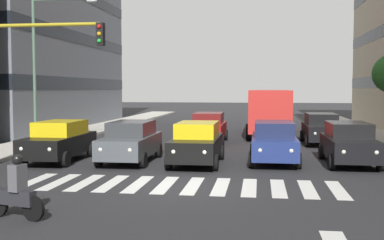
# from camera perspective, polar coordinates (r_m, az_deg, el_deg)

# --- Properties ---
(ground_plane) EXTENTS (180.00, 180.00, 0.00)m
(ground_plane) POSITION_cam_1_polar(r_m,az_deg,el_deg) (15.46, -1.56, -7.83)
(ground_plane) COLOR #262628
(crosswalk_markings) EXTENTS (10.35, 2.80, 0.01)m
(crosswalk_markings) POSITION_cam_1_polar(r_m,az_deg,el_deg) (15.45, -1.56, -7.82)
(crosswalk_markings) COLOR silver
(crosswalk_markings) RESTS_ON ground_plane
(car_0) EXTENTS (2.02, 4.44, 1.72)m
(car_0) POSITION_cam_1_polar(r_m,az_deg,el_deg) (20.53, 18.28, -2.63)
(car_0) COLOR black
(car_0) RESTS_ON ground_plane
(car_1) EXTENTS (2.02, 4.44, 1.72)m
(car_1) POSITION_cam_1_polar(r_m,az_deg,el_deg) (20.25, 9.79, -2.58)
(car_1) COLOR navy
(car_1) RESTS_ON ground_plane
(car_2) EXTENTS (2.02, 4.44, 1.72)m
(car_2) POSITION_cam_1_polar(r_m,az_deg,el_deg) (19.55, 0.59, -2.75)
(car_2) COLOR black
(car_2) RESTS_ON ground_plane
(car_3) EXTENTS (2.02, 4.44, 1.72)m
(car_3) POSITION_cam_1_polar(r_m,az_deg,el_deg) (20.32, -7.35, -2.53)
(car_3) COLOR #474C51
(car_3) RESTS_ON ground_plane
(car_4) EXTENTS (2.02, 4.44, 1.72)m
(car_4) POSITION_cam_1_polar(r_m,az_deg,el_deg) (21.16, -15.61, -2.39)
(car_4) COLOR black
(car_4) RESTS_ON ground_plane
(car_row2_0) EXTENTS (2.02, 4.44, 1.72)m
(car_row2_0) POSITION_cam_1_polar(r_m,az_deg,el_deg) (27.54, 15.22, -0.97)
(car_row2_0) COLOR black
(car_row2_0) RESTS_ON ground_plane
(car_row2_1) EXTENTS (2.02, 4.44, 1.72)m
(car_row2_1) POSITION_cam_1_polar(r_m,az_deg,el_deg) (27.32, 1.98, -0.88)
(car_row2_1) COLOR maroon
(car_row2_1) RESTS_ON ground_plane
(bus_behind_traffic) EXTENTS (2.78, 10.50, 3.00)m
(bus_behind_traffic) POSITION_cam_1_polar(r_m,az_deg,el_deg) (32.34, 9.18, 1.53)
(bus_behind_traffic) COLOR red
(bus_behind_traffic) RESTS_ON ground_plane
(motorcycle_with_rider) EXTENTS (1.67, 0.53, 1.57)m
(motorcycle_with_rider) POSITION_cam_1_polar(r_m,az_deg,el_deg) (12.21, -20.37, -8.12)
(motorcycle_with_rider) COLOR black
(motorcycle_with_rider) RESTS_ON ground_plane
(traffic_light_gantry) EXTENTS (5.21, 0.36, 5.50)m
(traffic_light_gantry) POSITION_cam_1_polar(r_m,az_deg,el_deg) (17.96, -21.41, 5.61)
(traffic_light_gantry) COLOR #AD991E
(traffic_light_gantry) RESTS_ON ground_plane
(street_lamp_right) EXTENTS (3.44, 0.28, 7.54)m
(street_lamp_right) POSITION_cam_1_polar(r_m,az_deg,el_deg) (25.36, -17.26, 7.42)
(street_lamp_right) COLOR #4C6B56
(street_lamp_right) RESTS_ON sidewalk_right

